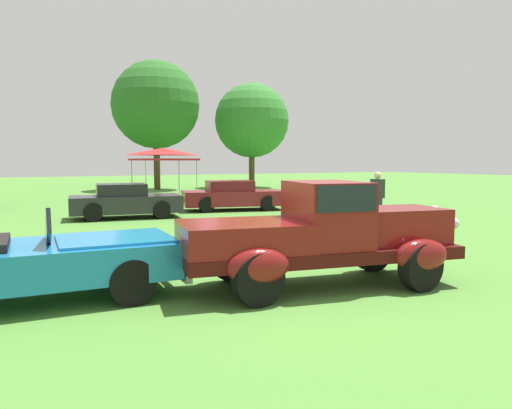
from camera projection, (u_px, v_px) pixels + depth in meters
The scene contains 9 objects.
ground_plane at pixel (303, 286), 7.79m from camera, with size 120.00×120.00×0.00m, color #4C8433.
feature_pickup_truck at pixel (322, 233), 7.73m from camera, with size 4.69×2.50×1.70m.
neighbor_convertible at pixel (39, 262), 6.93m from camera, with size 4.30×1.98×1.40m.
show_car_charcoal at pixel (125, 201), 17.05m from camera, with size 4.01×2.23×1.22m.
show_car_burgundy at pixel (233, 196), 19.79m from camera, with size 4.44×2.66×1.22m.
spectator_between_cars at pixel (377, 196), 15.14m from camera, with size 0.30×0.43×1.69m.
canopy_tent_center_field at pixel (163, 153), 25.08m from camera, with size 2.96×2.96×2.71m.
treeline_mid_left at pixel (156, 105), 33.36m from camera, with size 6.08×6.08×8.96m.
treeline_center at pixel (252, 121), 36.41m from camera, with size 5.62×5.62×7.89m.
Camera 1 is at (-4.36, -6.32, 2.03)m, focal length 33.69 mm.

